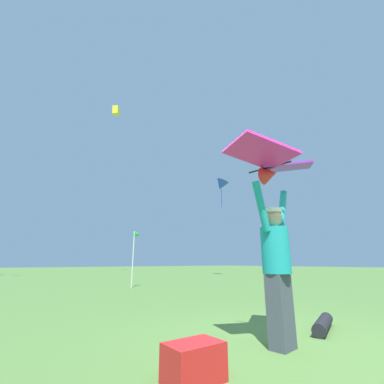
% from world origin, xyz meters
% --- Properties ---
extents(ground_plane, '(120.00, 120.00, 0.00)m').
position_xyz_m(ground_plane, '(0.00, 0.00, 0.00)').
color(ground_plane, '#517A38').
extents(kite_flyer_person, '(0.81, 0.38, 1.92)m').
position_xyz_m(kite_flyer_person, '(-0.15, 0.07, 0.94)').
color(kite_flyer_person, '#424751').
rests_on(kite_flyer_person, ground).
extents(held_stunt_kite, '(1.65, 0.95, 0.39)m').
position_xyz_m(held_stunt_kite, '(-0.14, 0.00, 2.21)').
color(held_stunt_kite, black).
extents(distant_kite_yellow_mid_right, '(0.94, 0.95, 1.07)m').
position_xyz_m(distant_kite_yellow_mid_right, '(7.08, 25.46, 18.29)').
color(distant_kite_yellow_mid_right, yellow).
extents(distant_kite_blue_low_left, '(1.26, 1.35, 2.35)m').
position_xyz_m(distant_kite_blue_low_left, '(11.15, 12.38, 6.84)').
color(distant_kite_blue_low_left, blue).
extents(cooler_box, '(0.49, 0.33, 0.30)m').
position_xyz_m(cooler_box, '(-1.47, 0.03, 0.15)').
color(cooler_box, red).
rests_on(cooler_box, ground).
extents(spare_kite_bag, '(0.98, 0.51, 0.18)m').
position_xyz_m(spare_kite_bag, '(1.05, 0.20, 0.09)').
color(spare_kite_bag, black).
rests_on(spare_kite_bag, ground).
extents(marker_flag, '(0.30, 0.24, 2.17)m').
position_xyz_m(marker_flag, '(1.93, 8.00, 1.88)').
color(marker_flag, silver).
rests_on(marker_flag, ground).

